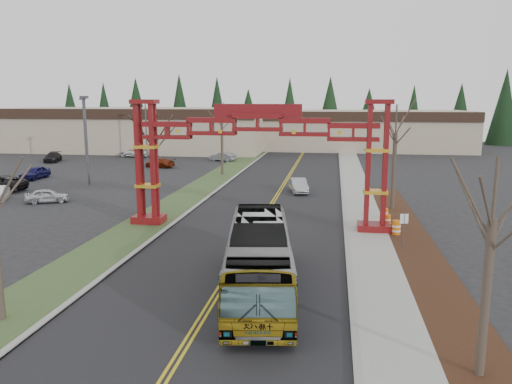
% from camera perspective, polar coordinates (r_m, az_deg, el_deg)
% --- Properties ---
extents(ground, '(200.00, 200.00, 0.00)m').
position_cam_1_polar(ground, '(18.74, -8.60, -17.78)').
color(ground, black).
rests_on(ground, ground).
extents(road, '(12.00, 110.00, 0.02)m').
position_cam_1_polar(road, '(41.98, 1.62, -1.71)').
color(road, black).
rests_on(road, ground).
extents(lane_line_left, '(0.12, 100.00, 0.01)m').
position_cam_1_polar(lane_line_left, '(41.99, 1.46, -1.69)').
color(lane_line_left, gold).
rests_on(lane_line_left, road).
extents(lane_line_right, '(0.12, 100.00, 0.01)m').
position_cam_1_polar(lane_line_right, '(41.96, 1.78, -1.70)').
color(lane_line_right, gold).
rests_on(lane_line_right, road).
extents(curb_right, '(0.30, 110.00, 0.15)m').
position_cam_1_polar(curb_right, '(41.66, 10.05, -1.87)').
color(curb_right, gray).
rests_on(curb_right, ground).
extents(sidewalk_right, '(2.60, 110.00, 0.14)m').
position_cam_1_polar(sidewalk_right, '(41.72, 12.04, -1.93)').
color(sidewalk_right, gray).
rests_on(sidewalk_right, ground).
extents(landscape_strip, '(2.60, 50.00, 0.12)m').
position_cam_1_polar(landscape_strip, '(27.63, 19.13, -8.67)').
color(landscape_strip, black).
rests_on(landscape_strip, ground).
extents(grass_median, '(4.00, 110.00, 0.08)m').
position_cam_1_polar(grass_median, '(43.68, -8.85, -1.31)').
color(grass_median, '#364924').
rests_on(grass_median, ground).
extents(curb_left, '(0.30, 110.00, 0.15)m').
position_cam_1_polar(curb_left, '(43.15, -6.51, -1.35)').
color(curb_left, gray).
rests_on(curb_left, ground).
extents(gateway_arch, '(18.20, 1.60, 8.90)m').
position_cam_1_polar(gateway_arch, '(34.23, 0.18, 5.65)').
color(gateway_arch, '#5D0C0C').
rests_on(gateway_arch, ground).
extents(retail_building_west, '(46.00, 22.30, 7.50)m').
position_cam_1_polar(retail_building_west, '(94.59, -13.06, 7.07)').
color(retail_building_west, tan).
rests_on(retail_building_west, ground).
extents(retail_building_east, '(38.00, 20.30, 7.00)m').
position_cam_1_polar(retail_building_east, '(95.94, 11.84, 7.01)').
color(retail_building_east, tan).
rests_on(retail_building_east, ground).
extents(conifer_treeline, '(116.10, 5.60, 13.00)m').
position_cam_1_polar(conifer_treeline, '(107.85, 6.34, 9.10)').
color(conifer_treeline, black).
rests_on(conifer_treeline, ground).
extents(transit_bus, '(4.40, 12.03, 3.27)m').
position_cam_1_polar(transit_bus, '(23.19, 0.33, -7.63)').
color(transit_bus, '#9B9FA3').
rests_on(transit_bus, ground).
extents(silver_sedan, '(2.32, 4.39, 1.38)m').
position_cam_1_polar(silver_sedan, '(48.66, 4.88, 0.75)').
color(silver_sedan, '#A5A8AD').
rests_on(silver_sedan, ground).
extents(parked_car_near_a, '(3.92, 2.82, 1.24)m').
position_cam_1_polar(parked_car_near_a, '(47.32, -22.75, -0.39)').
color(parked_car_near_a, silver).
rests_on(parked_car_near_a, ground).
extents(parked_car_mid_a, '(4.53, 2.95, 1.22)m').
position_cam_1_polar(parked_car_mid_a, '(68.05, -10.94, 3.28)').
color(parked_car_mid_a, maroon).
rests_on(parked_car_mid_a, ground).
extents(parked_car_mid_b, '(1.80, 4.28, 1.45)m').
position_cam_1_polar(parked_car_mid_b, '(62.21, -23.95, 2.03)').
color(parked_car_mid_b, '#17164D').
rests_on(parked_car_mid_b, ground).
extents(parked_car_far_a, '(4.34, 2.89, 1.35)m').
position_cam_1_polar(parked_car_far_a, '(73.96, -3.81, 4.06)').
color(parked_car_far_a, '#929499').
rests_on(parked_car_far_a, ground).
extents(parked_car_far_b, '(5.53, 3.17, 1.45)m').
position_cam_1_polar(parked_car_far_b, '(81.56, -13.67, 4.41)').
color(parked_car_far_b, white).
rests_on(parked_car_far_b, ground).
extents(parked_car_far_c, '(3.30, 5.02, 1.35)m').
position_cam_1_polar(parked_car_far_c, '(78.87, -22.21, 3.71)').
color(parked_car_far_c, black).
rests_on(parked_car_far_c, ground).
extents(bare_tree_median_mid, '(3.29, 3.29, 8.31)m').
position_cam_1_polar(bare_tree_median_mid, '(37.62, -11.69, 6.03)').
color(bare_tree_median_mid, '#382D26').
rests_on(bare_tree_median_mid, ground).
extents(bare_tree_median_far, '(3.23, 3.23, 8.66)m').
position_cam_1_polar(bare_tree_median_far, '(59.53, -3.94, 8.13)').
color(bare_tree_median_far, '#382D26').
rests_on(bare_tree_median_far, ground).
extents(bare_tree_right_near, '(2.93, 2.93, 7.19)m').
position_cam_1_polar(bare_tree_right_near, '(16.82, 25.41, -2.97)').
color(bare_tree_right_near, '#382D26').
rests_on(bare_tree_right_near, ground).
extents(bare_tree_right_far, '(3.38, 3.38, 8.52)m').
position_cam_1_polar(bare_tree_right_far, '(41.50, 15.66, 6.47)').
color(bare_tree_right_far, '#382D26').
rests_on(bare_tree_right_far, ground).
extents(light_pole_near, '(0.81, 0.40, 9.30)m').
position_cam_1_polar(light_pole_near, '(55.50, -18.83, 6.30)').
color(light_pole_near, '#3F3F44').
rests_on(light_pole_near, ground).
extents(light_pole_mid, '(0.79, 0.40, 9.17)m').
position_cam_1_polar(light_pole_mid, '(72.06, -19.03, 7.04)').
color(light_pole_mid, '#3F3F44').
rests_on(light_pole_mid, ground).
extents(light_pole_far, '(0.78, 0.39, 8.95)m').
position_cam_1_polar(light_pole_far, '(76.99, -12.46, 7.45)').
color(light_pole_far, '#3F3F44').
rests_on(light_pole_far, ground).
extents(street_sign, '(0.49, 0.13, 2.15)m').
position_cam_1_polar(street_sign, '(31.24, 16.55, -3.50)').
color(street_sign, '#3F3F44').
rests_on(street_sign, ground).
extents(barrel_south, '(0.57, 0.57, 1.05)m').
position_cam_1_polar(barrel_south, '(34.25, 15.74, -4.01)').
color(barrel_south, orange).
rests_on(barrel_south, ground).
extents(barrel_mid, '(0.51, 0.51, 0.95)m').
position_cam_1_polar(barrel_mid, '(36.22, 14.74, -3.26)').
color(barrel_mid, orange).
rests_on(barrel_mid, ground).
extents(barrel_north, '(0.48, 0.48, 0.89)m').
position_cam_1_polar(barrel_north, '(38.51, 14.52, -2.49)').
color(barrel_north, orange).
rests_on(barrel_north, ground).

